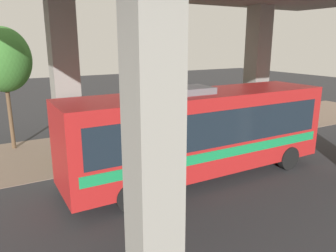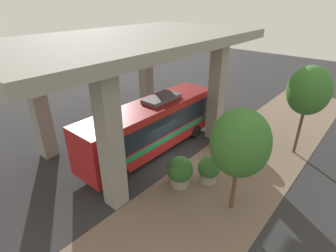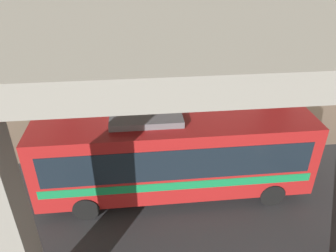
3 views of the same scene
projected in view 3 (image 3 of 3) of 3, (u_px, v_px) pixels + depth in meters
The scene contains 10 objects.
ground_plane at pixel (171, 154), 16.17m from camera, with size 80.00×80.00×0.00m, color #2D2D30.
sidewalk_strip at pixel (165, 124), 18.75m from camera, with size 6.00×40.00×0.02m.
overpass at pixel (188, 48), 9.44m from camera, with size 9.40×17.39×7.55m.
bus at pixel (174, 152), 12.88m from camera, with size 2.68×10.70×3.65m.
fire_hydrant at pixel (107, 146), 16.04m from camera, with size 0.38×0.18×0.85m.
planter_front at pixel (197, 126), 16.80m from camera, with size 1.47×1.47×1.74m.
planter_middle at pixel (170, 119), 17.66m from camera, with size 1.25×1.25×1.57m.
planter_back at pixel (86, 123), 17.22m from camera, with size 1.20×1.20×1.56m.
street_tree_near at pixel (45, 41), 17.64m from camera, with size 2.57×2.57×5.98m.
street_tree_far at pixel (185, 53), 18.02m from camera, with size 2.71×2.71×5.39m.
Camera 3 is at (13.18, -1.57, 9.35)m, focal length 35.00 mm.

